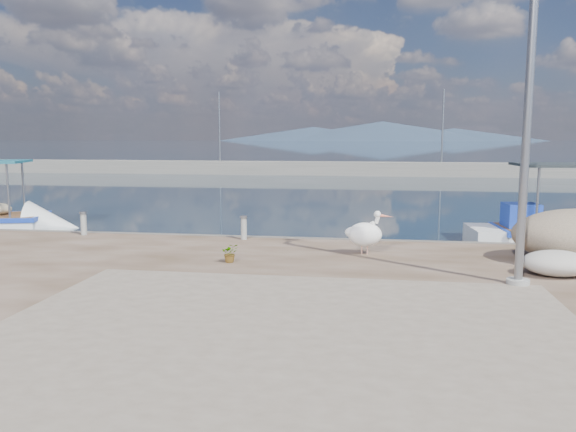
{
  "coord_description": "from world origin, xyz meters",
  "views": [
    {
      "loc": [
        2.25,
        -10.73,
        3.36
      ],
      "look_at": [
        0.0,
        3.8,
        1.3
      ],
      "focal_mm": 35.0,
      "sensor_mm": 36.0,
      "label": 1
    }
  ],
  "objects_px": {
    "pelican": "(366,234)",
    "lamp_post": "(527,114)",
    "boat_right": "(569,240)",
    "bollard_near": "(244,227)"
  },
  "relations": [
    {
      "from": "lamp_post",
      "to": "bollard_near",
      "type": "bearing_deg",
      "value": 148.6
    },
    {
      "from": "lamp_post",
      "to": "bollard_near",
      "type": "height_order",
      "value": "lamp_post"
    },
    {
      "from": "boat_right",
      "to": "pelican",
      "type": "distance_m",
      "value": 7.63
    },
    {
      "from": "boat_right",
      "to": "lamp_post",
      "type": "height_order",
      "value": "lamp_post"
    },
    {
      "from": "lamp_post",
      "to": "boat_right",
      "type": "bearing_deg",
      "value": 65.21
    },
    {
      "from": "boat_right",
      "to": "bollard_near",
      "type": "relative_size",
      "value": 9.51
    },
    {
      "from": "pelican",
      "to": "lamp_post",
      "type": "xyz_separation_m",
      "value": [
        3.02,
        -2.4,
        2.78
      ]
    },
    {
      "from": "pelican",
      "to": "lamp_post",
      "type": "height_order",
      "value": "lamp_post"
    },
    {
      "from": "boat_right",
      "to": "lamp_post",
      "type": "bearing_deg",
      "value": -119.51
    },
    {
      "from": "bollard_near",
      "to": "pelican",
      "type": "bearing_deg",
      "value": -24.16
    }
  ]
}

